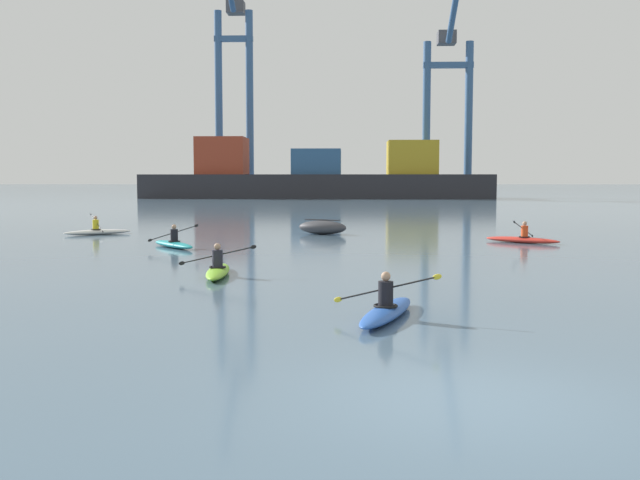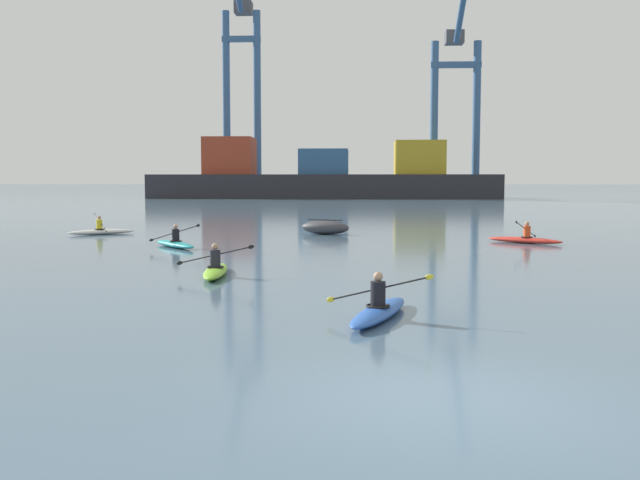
{
  "view_description": "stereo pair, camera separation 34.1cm",
  "coord_description": "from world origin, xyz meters",
  "px_view_note": "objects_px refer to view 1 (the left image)",
  "views": [
    {
      "loc": [
        -1.41,
        -9.02,
        2.78
      ],
      "look_at": [
        -2.46,
        16.81,
        0.6
      ],
      "focal_mm": 40.52,
      "sensor_mm": 36.0,
      "label": 1
    },
    {
      "loc": [
        -1.07,
        -9.01,
        2.78
      ],
      "look_at": [
        -2.46,
        16.81,
        0.6
      ],
      "focal_mm": 40.52,
      "sensor_mm": 36.0,
      "label": 2
    }
  ],
  "objects_px": {
    "gantry_crane_west_mid": "(449,87)",
    "kayak_blue": "(387,310)",
    "kayak_teal": "(173,243)",
    "gantry_crane_west": "(233,75)",
    "capsized_dinghy": "(322,227)",
    "kayak_lime": "(218,270)",
    "kayak_white": "(98,231)",
    "kayak_red": "(522,239)",
    "container_barge": "(316,178)"
  },
  "relations": [
    {
      "from": "gantry_crane_west",
      "to": "gantry_crane_west_mid",
      "type": "relative_size",
      "value": 1.1
    },
    {
      "from": "gantry_crane_west_mid",
      "to": "kayak_teal",
      "type": "distance_m",
      "value": 88.02
    },
    {
      "from": "gantry_crane_west",
      "to": "capsized_dinghy",
      "type": "height_order",
      "value": "gantry_crane_west"
    },
    {
      "from": "kayak_teal",
      "to": "capsized_dinghy",
      "type": "bearing_deg",
      "value": 51.92
    },
    {
      "from": "container_barge",
      "to": "gantry_crane_west_mid",
      "type": "xyz_separation_m",
      "value": [
        20.16,
        5.18,
        13.97
      ]
    },
    {
      "from": "kayak_blue",
      "to": "kayak_red",
      "type": "relative_size",
      "value": 1.11
    },
    {
      "from": "gantry_crane_west",
      "to": "gantry_crane_west_mid",
      "type": "bearing_deg",
      "value": -7.37
    },
    {
      "from": "gantry_crane_west_mid",
      "to": "kayak_teal",
      "type": "relative_size",
      "value": 11.46
    },
    {
      "from": "capsized_dinghy",
      "to": "kayak_red",
      "type": "xyz_separation_m",
      "value": [
        8.94,
        -4.6,
        -0.18
      ]
    },
    {
      "from": "container_barge",
      "to": "kayak_teal",
      "type": "bearing_deg",
      "value": -91.56
    },
    {
      "from": "container_barge",
      "to": "kayak_white",
      "type": "bearing_deg",
      "value": -96.07
    },
    {
      "from": "kayak_red",
      "to": "kayak_white",
      "type": "bearing_deg",
      "value": 169.14
    },
    {
      "from": "kayak_teal",
      "to": "kayak_red",
      "type": "height_order",
      "value": "kayak_red"
    },
    {
      "from": "container_barge",
      "to": "capsized_dinghy",
      "type": "distance_m",
      "value": 71.05
    },
    {
      "from": "gantry_crane_west_mid",
      "to": "kayak_teal",
      "type": "height_order",
      "value": "gantry_crane_west_mid"
    },
    {
      "from": "kayak_blue",
      "to": "gantry_crane_west_mid",
      "type": "bearing_deg",
      "value": 81.67
    },
    {
      "from": "container_barge",
      "to": "kayak_blue",
      "type": "bearing_deg",
      "value": -86.44
    },
    {
      "from": "gantry_crane_west_mid",
      "to": "kayak_lime",
      "type": "bearing_deg",
      "value": -101.61
    },
    {
      "from": "kayak_teal",
      "to": "kayak_white",
      "type": "height_order",
      "value": "kayak_white"
    },
    {
      "from": "gantry_crane_west",
      "to": "kayak_red",
      "type": "height_order",
      "value": "gantry_crane_west"
    },
    {
      "from": "kayak_teal",
      "to": "kayak_red",
      "type": "relative_size",
      "value": 0.99
    },
    {
      "from": "gantry_crane_west",
      "to": "kayak_red",
      "type": "distance_m",
      "value": 91.1
    },
    {
      "from": "container_barge",
      "to": "kayak_lime",
      "type": "distance_m",
      "value": 86.88
    },
    {
      "from": "gantry_crane_west",
      "to": "gantry_crane_west_mid",
      "type": "distance_m",
      "value": 34.17
    },
    {
      "from": "container_barge",
      "to": "kayak_teal",
      "type": "relative_size",
      "value": 16.76
    },
    {
      "from": "kayak_white",
      "to": "kayak_blue",
      "type": "bearing_deg",
      "value": -57.91
    },
    {
      "from": "kayak_red",
      "to": "capsized_dinghy",
      "type": "bearing_deg",
      "value": 152.75
    },
    {
      "from": "container_barge",
      "to": "kayak_red",
      "type": "relative_size",
      "value": 16.55
    },
    {
      "from": "gantry_crane_west",
      "to": "kayak_red",
      "type": "xyz_separation_m",
      "value": [
        26.25,
        -85.07,
        -19.36
      ]
    },
    {
      "from": "kayak_white",
      "to": "kayak_red",
      "type": "xyz_separation_m",
      "value": [
        20.23,
        -3.88,
        -0.0
      ]
    },
    {
      "from": "gantry_crane_west",
      "to": "kayak_white",
      "type": "bearing_deg",
      "value": -85.76
    },
    {
      "from": "kayak_white",
      "to": "capsized_dinghy",
      "type": "bearing_deg",
      "value": 3.66
    },
    {
      "from": "kayak_lime",
      "to": "gantry_crane_west",
      "type": "bearing_deg",
      "value": 98.78
    },
    {
      "from": "capsized_dinghy",
      "to": "kayak_lime",
      "type": "distance_m",
      "value": 16.11
    },
    {
      "from": "gantry_crane_west_mid",
      "to": "kayak_white",
      "type": "distance_m",
      "value": 83.37
    },
    {
      "from": "gantry_crane_west",
      "to": "kayak_red",
      "type": "relative_size",
      "value": 12.47
    },
    {
      "from": "capsized_dinghy",
      "to": "kayak_red",
      "type": "relative_size",
      "value": 0.91
    },
    {
      "from": "kayak_lime",
      "to": "capsized_dinghy",
      "type": "bearing_deg",
      "value": 81.36
    },
    {
      "from": "capsized_dinghy",
      "to": "kayak_red",
      "type": "height_order",
      "value": "kayak_red"
    },
    {
      "from": "capsized_dinghy",
      "to": "kayak_blue",
      "type": "height_order",
      "value": "kayak_blue"
    },
    {
      "from": "gantry_crane_west_mid",
      "to": "kayak_blue",
      "type": "bearing_deg",
      "value": -98.33
    },
    {
      "from": "kayak_white",
      "to": "kayak_red",
      "type": "distance_m",
      "value": 20.6
    },
    {
      "from": "kayak_lime",
      "to": "kayak_red",
      "type": "height_order",
      "value": "kayak_red"
    },
    {
      "from": "kayak_white",
      "to": "kayak_teal",
      "type": "bearing_deg",
      "value": -50.6
    },
    {
      "from": "gantry_crane_west_mid",
      "to": "kayak_red",
      "type": "xyz_separation_m",
      "value": [
        -7.54,
        -80.69,
        -16.72
      ]
    },
    {
      "from": "gantry_crane_west_mid",
      "to": "kayak_lime",
      "type": "height_order",
      "value": "gantry_crane_west_mid"
    },
    {
      "from": "kayak_white",
      "to": "kayak_lime",
      "type": "height_order",
      "value": "kayak_white"
    },
    {
      "from": "capsized_dinghy",
      "to": "kayak_blue",
      "type": "xyz_separation_m",
      "value": [
        2.11,
        -22.1,
        -0.18
      ]
    },
    {
      "from": "container_barge",
      "to": "kayak_white",
      "type": "relative_size",
      "value": 16.49
    },
    {
      "from": "gantry_crane_west_mid",
      "to": "capsized_dinghy",
      "type": "xyz_separation_m",
      "value": [
        -16.48,
        -76.09,
        -16.54
      ]
    }
  ]
}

